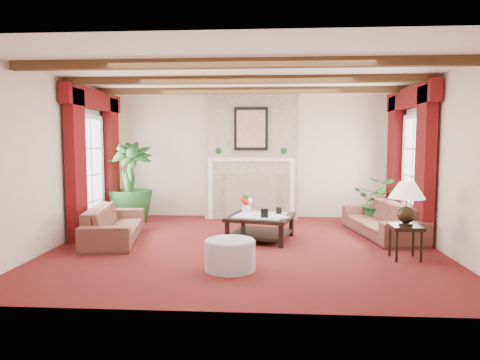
# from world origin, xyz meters

# --- Properties ---
(floor) EXTENTS (6.00, 6.00, 0.00)m
(floor) POSITION_xyz_m (0.00, 0.00, 0.00)
(floor) COLOR #450C11
(floor) RESTS_ON ground
(ceiling) EXTENTS (6.00, 6.00, 0.00)m
(ceiling) POSITION_xyz_m (0.00, 0.00, 2.70)
(ceiling) COLOR white
(ceiling) RESTS_ON floor
(back_wall) EXTENTS (6.00, 0.02, 2.70)m
(back_wall) POSITION_xyz_m (0.00, 2.75, 1.35)
(back_wall) COLOR beige
(back_wall) RESTS_ON ground
(left_wall) EXTENTS (0.02, 5.50, 2.70)m
(left_wall) POSITION_xyz_m (-3.00, 0.00, 1.35)
(left_wall) COLOR beige
(left_wall) RESTS_ON ground
(right_wall) EXTENTS (0.02, 5.50, 2.70)m
(right_wall) POSITION_xyz_m (3.00, 0.00, 1.35)
(right_wall) COLOR beige
(right_wall) RESTS_ON ground
(ceiling_beams) EXTENTS (6.00, 3.00, 0.12)m
(ceiling_beams) POSITION_xyz_m (0.00, 0.00, 2.64)
(ceiling_beams) COLOR #32200F
(ceiling_beams) RESTS_ON ceiling
(fireplace) EXTENTS (2.00, 0.52, 2.70)m
(fireplace) POSITION_xyz_m (0.00, 2.55, 2.70)
(fireplace) COLOR tan
(fireplace) RESTS_ON ground
(french_door_left) EXTENTS (0.10, 1.10, 2.16)m
(french_door_left) POSITION_xyz_m (-2.97, 1.00, 2.13)
(french_door_left) COLOR white
(french_door_left) RESTS_ON ground
(french_door_right) EXTENTS (0.10, 1.10, 2.16)m
(french_door_right) POSITION_xyz_m (2.97, 1.00, 2.13)
(french_door_right) COLOR white
(french_door_right) RESTS_ON ground
(curtains_left) EXTENTS (0.20, 2.40, 2.55)m
(curtains_left) POSITION_xyz_m (-2.86, 1.00, 2.55)
(curtains_left) COLOR #46090A
(curtains_left) RESTS_ON ground
(curtains_right) EXTENTS (0.20, 2.40, 2.55)m
(curtains_right) POSITION_xyz_m (2.86, 1.00, 2.55)
(curtains_right) COLOR #46090A
(curtains_right) RESTS_ON ground
(sofa_left) EXTENTS (2.17, 1.24, 0.77)m
(sofa_left) POSITION_xyz_m (-2.24, 0.22, 0.39)
(sofa_left) COLOR #370F1B
(sofa_left) RESTS_ON ground
(sofa_right) EXTENTS (2.21, 1.20, 0.79)m
(sofa_right) POSITION_xyz_m (2.39, 0.88, 0.40)
(sofa_right) COLOR #370F1B
(sofa_right) RESTS_ON ground
(potted_palm) EXTENTS (2.06, 2.30, 0.94)m
(potted_palm) POSITION_xyz_m (-2.50, 1.83, 0.47)
(potted_palm) COLOR black
(potted_palm) RESTS_ON ground
(small_plant) EXTENTS (1.83, 1.84, 0.78)m
(small_plant) POSITION_xyz_m (2.55, 1.69, 0.39)
(small_plant) COLOR black
(small_plant) RESTS_ON ground
(coffee_table) EXTENTS (1.25, 1.25, 0.42)m
(coffee_table) POSITION_xyz_m (0.24, 0.41, 0.21)
(coffee_table) COLOR black
(coffee_table) RESTS_ON ground
(side_table) EXTENTS (0.47, 0.47, 0.49)m
(side_table) POSITION_xyz_m (2.31, -0.68, 0.24)
(side_table) COLOR black
(side_table) RESTS_ON ground
(ottoman) EXTENTS (0.66, 0.66, 0.39)m
(ottoman) POSITION_xyz_m (-0.13, -1.35, 0.19)
(ottoman) COLOR #928EA1
(ottoman) RESTS_ON ground
(table_lamp) EXTENTS (0.50, 0.50, 0.63)m
(table_lamp) POSITION_xyz_m (2.31, -0.68, 0.81)
(table_lamp) COLOR black
(table_lamp) RESTS_ON side_table
(flower_vase) EXTENTS (0.19, 0.19, 0.17)m
(flower_vase) POSITION_xyz_m (-0.02, 0.73, 0.51)
(flower_vase) COLOR silver
(flower_vase) RESTS_ON coffee_table
(book) EXTENTS (0.25, 0.21, 0.31)m
(book) POSITION_xyz_m (0.46, 0.13, 0.58)
(book) COLOR black
(book) RESTS_ON coffee_table
(photo_frame_a) EXTENTS (0.12, 0.03, 0.16)m
(photo_frame_a) POSITION_xyz_m (0.31, 0.14, 0.50)
(photo_frame_a) COLOR black
(photo_frame_a) RESTS_ON coffee_table
(photo_frame_b) EXTENTS (0.10, 0.04, 0.12)m
(photo_frame_b) POSITION_xyz_m (0.55, 0.52, 0.48)
(photo_frame_b) COLOR black
(photo_frame_b) RESTS_ON coffee_table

